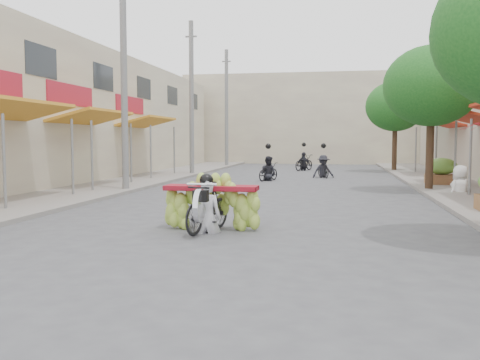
# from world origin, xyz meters

# --- Properties ---
(ground) EXTENTS (120.00, 120.00, 0.00)m
(ground) POSITION_xyz_m (0.00, 0.00, 0.00)
(ground) COLOR #4D4E52
(ground) RESTS_ON ground
(sidewalk_left) EXTENTS (4.00, 60.00, 0.12)m
(sidewalk_left) POSITION_xyz_m (-7.00, 15.00, 0.06)
(sidewalk_left) COLOR gray
(sidewalk_left) RESTS_ON ground
(sidewalk_right) EXTENTS (4.00, 60.00, 0.12)m
(sidewalk_right) POSITION_xyz_m (7.00, 15.00, 0.06)
(sidewalk_right) COLOR gray
(sidewalk_right) RESTS_ON ground
(far_building) EXTENTS (20.00, 6.00, 7.00)m
(far_building) POSITION_xyz_m (0.00, 38.00, 3.50)
(far_building) COLOR #C1B498
(far_building) RESTS_ON ground
(utility_pole_mid) EXTENTS (0.60, 0.24, 8.00)m
(utility_pole_mid) POSITION_xyz_m (-5.40, 12.00, 4.03)
(utility_pole_mid) COLOR slate
(utility_pole_mid) RESTS_ON ground
(utility_pole_far) EXTENTS (0.60, 0.24, 8.00)m
(utility_pole_far) POSITION_xyz_m (-5.40, 21.00, 4.03)
(utility_pole_far) COLOR slate
(utility_pole_far) RESTS_ON ground
(utility_pole_back) EXTENTS (0.60, 0.24, 8.00)m
(utility_pole_back) POSITION_xyz_m (-5.40, 30.00, 4.03)
(utility_pole_back) COLOR slate
(utility_pole_back) RESTS_ON ground
(street_tree_mid) EXTENTS (3.40, 3.40, 5.25)m
(street_tree_mid) POSITION_xyz_m (5.40, 14.00, 3.78)
(street_tree_mid) COLOR #3A2719
(street_tree_mid) RESTS_ON ground
(street_tree_far) EXTENTS (3.40, 3.40, 5.25)m
(street_tree_far) POSITION_xyz_m (5.40, 26.00, 3.78)
(street_tree_far) COLOR #3A2719
(street_tree_far) RESTS_ON ground
(produce_crate_far) EXTENTS (1.20, 0.88, 1.16)m
(produce_crate_far) POSITION_xyz_m (6.20, 16.00, 0.71)
(produce_crate_far) COLOR brown
(produce_crate_far) RESTS_ON ground
(banana_motorbike) EXTENTS (2.20, 1.88, 2.01)m
(banana_motorbike) POSITION_xyz_m (-0.48, 4.45, 0.68)
(banana_motorbike) COLOR black
(banana_motorbike) RESTS_ON ground
(pedestrian) EXTENTS (1.03, 0.94, 1.79)m
(pedestrian) POSITION_xyz_m (6.26, 13.03, 1.02)
(pedestrian) COLOR white
(pedestrian) RESTS_ON ground
(bg_motorbike_a) EXTENTS (1.09, 1.57, 1.95)m
(bg_motorbike_a) POSITION_xyz_m (-0.99, 18.06, 0.77)
(bg_motorbike_a) COLOR black
(bg_motorbike_a) RESTS_ON ground
(bg_motorbike_b) EXTENTS (1.18, 1.73, 1.95)m
(bg_motorbike_b) POSITION_xyz_m (1.45, 20.43, 0.85)
(bg_motorbike_b) COLOR black
(bg_motorbike_b) RESTS_ON ground
(bg_motorbike_c) EXTENTS (1.38, 1.82, 1.95)m
(bg_motorbike_c) POSITION_xyz_m (0.14, 26.31, 0.78)
(bg_motorbike_c) COLOR black
(bg_motorbike_c) RESTS_ON ground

